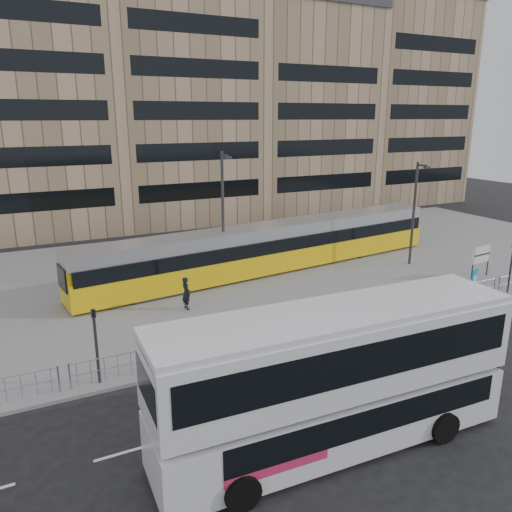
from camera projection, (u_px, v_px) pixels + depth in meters
name	position (u px, v px, depth m)	size (l,w,h in m)	color
ground	(318.00, 343.00, 23.59)	(120.00, 120.00, 0.00)	black
plaza	(220.00, 273.00, 33.91)	(64.00, 24.00, 0.15)	gray
kerb	(317.00, 341.00, 23.61)	(64.00, 0.25, 0.17)	gray
building_row	(148.00, 90.00, 50.30)	(70.40, 18.40, 31.20)	brown
pedestrian_barrier	(347.00, 313.00, 24.61)	(32.07, 0.07, 1.10)	#989AA0
road_markings	(392.00, 376.00, 20.57)	(62.00, 0.12, 0.01)	white
double_decker_bus	(335.00, 375.00, 15.58)	(11.84, 3.35, 4.70)	silver
tram	(272.00, 247.00, 33.81)	(27.32, 5.78, 3.21)	yellow
station_sign	(481.00, 256.00, 32.33)	(1.80, 0.26, 2.08)	#2D2D30
ad_panel	(474.00, 280.00, 29.07)	(0.83, 0.39, 1.63)	#2D2D30
pedestrian	(186.00, 293.00, 27.09)	(0.66, 0.44, 1.82)	black
traffic_light_west	(96.00, 337.00, 19.24)	(0.20, 0.23, 3.10)	#2D2D30
traffic_light_east	(512.00, 261.00, 29.38)	(0.22, 0.24, 3.10)	#2D2D30
lamp_post_west	(223.00, 212.00, 30.84)	(0.45, 1.04, 8.14)	#2D2D30
lamp_post_east	(415.00, 209.00, 34.54)	(0.45, 1.04, 7.20)	#2D2D30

